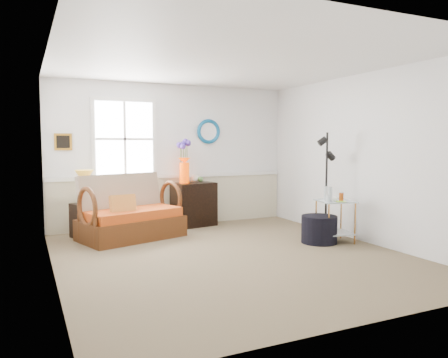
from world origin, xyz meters
name	(u,v)px	position (x,y,z in m)	size (l,w,h in m)	color
floor	(232,256)	(0.00, 0.00, 0.00)	(4.50, 5.00, 0.01)	olive
ceiling	(232,61)	(0.00, 0.00, 2.60)	(4.50, 5.00, 0.01)	white
walls	(232,160)	(0.00, 0.00, 1.30)	(4.51, 5.01, 2.60)	white
wainscot	(174,201)	(0.00, 2.48, 0.45)	(4.46, 0.02, 0.90)	beige
chair_rail	(174,176)	(0.00, 2.47, 0.92)	(4.46, 0.04, 0.06)	white
window	(125,139)	(-0.90, 2.47, 1.60)	(1.14, 0.06, 1.44)	white
picture	(63,142)	(-1.92, 2.48, 1.55)	(0.28, 0.03, 0.28)	#C38223
mirror	(208,131)	(0.70, 2.48, 1.75)	(0.47, 0.47, 0.07)	#17709D
loveseat	(131,207)	(-0.98, 1.67, 0.51)	(1.57, 0.89, 1.02)	brown
throw_pillow	(123,208)	(-1.15, 1.49, 0.53)	(0.40, 0.10, 0.40)	orange
lamp_stand	(83,220)	(-1.69, 2.07, 0.28)	(0.31, 0.31, 0.56)	black
table_lamp	(85,187)	(-1.65, 2.06, 0.83)	(0.30, 0.30, 0.54)	#B08024
potted_plant	(88,194)	(-1.58, 2.14, 0.70)	(0.32, 0.36, 0.28)	#49753A
cabinet	(194,204)	(0.31, 2.26, 0.40)	(0.75, 0.48, 0.80)	black
flower_vase	(184,162)	(0.13, 2.27, 1.19)	(0.23, 0.23, 0.78)	#F34200
side_table	(335,221)	(1.82, 0.09, 0.33)	(0.51, 0.51, 0.65)	#C47F33
tabletop_items	(335,194)	(1.78, 0.07, 0.76)	(0.36, 0.36, 0.21)	silver
floor_lamp	(326,186)	(1.88, 0.40, 0.85)	(0.25, 0.25, 1.70)	black
ottoman	(319,229)	(1.56, 0.15, 0.21)	(0.54, 0.54, 0.42)	black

